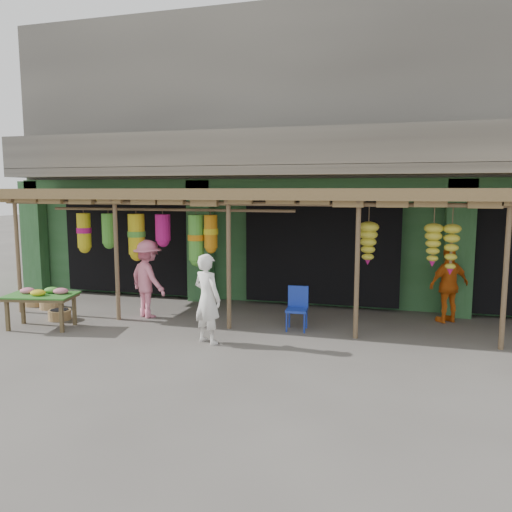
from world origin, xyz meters
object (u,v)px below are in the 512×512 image
(flower_table, at_px, (42,296))
(person_vendor, at_px, (449,285))
(blue_chair, at_px, (297,306))
(person_shopper, at_px, (148,279))
(person_front, at_px, (207,299))

(flower_table, xyz_separation_m, person_vendor, (7.91, 2.65, 0.15))
(blue_chair, relative_size, person_shopper, 0.51)
(person_shopper, bearing_deg, flower_table, 69.97)
(flower_table, bearing_deg, person_shopper, 29.47)
(flower_table, bearing_deg, blue_chair, 3.89)
(person_front, height_order, person_vendor, person_front)
(person_vendor, distance_m, person_shopper, 6.41)
(flower_table, relative_size, person_shopper, 0.86)
(person_vendor, bearing_deg, flower_table, -15.62)
(blue_chair, distance_m, person_vendor, 3.27)
(blue_chair, bearing_deg, flower_table, -168.63)
(flower_table, xyz_separation_m, person_shopper, (1.63, 1.37, 0.20))
(person_vendor, bearing_deg, person_front, -2.28)
(person_front, xyz_separation_m, person_vendor, (4.35, 2.70, -0.02))
(flower_table, relative_size, person_front, 0.89)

